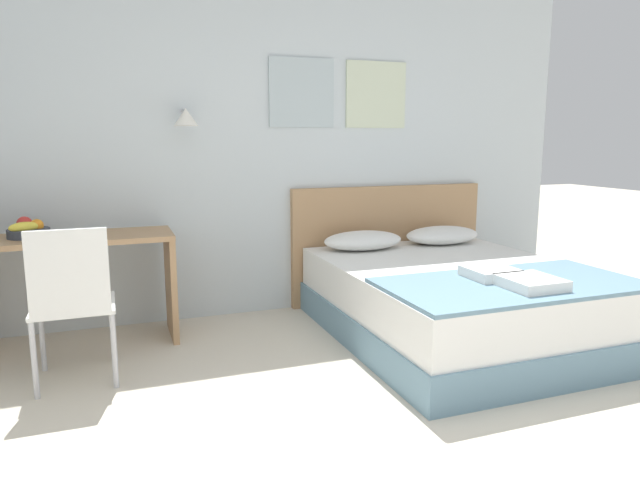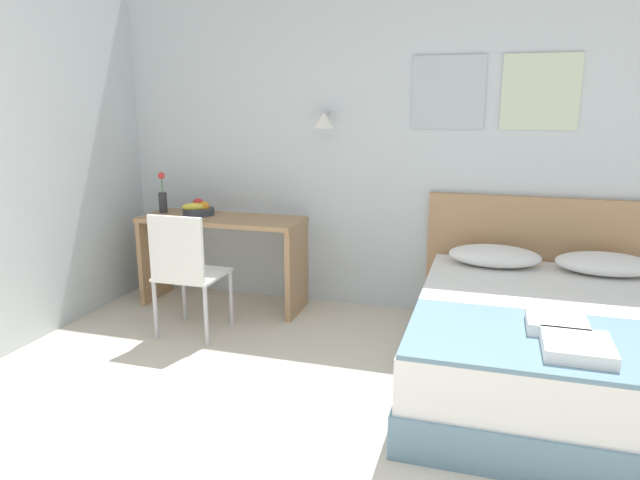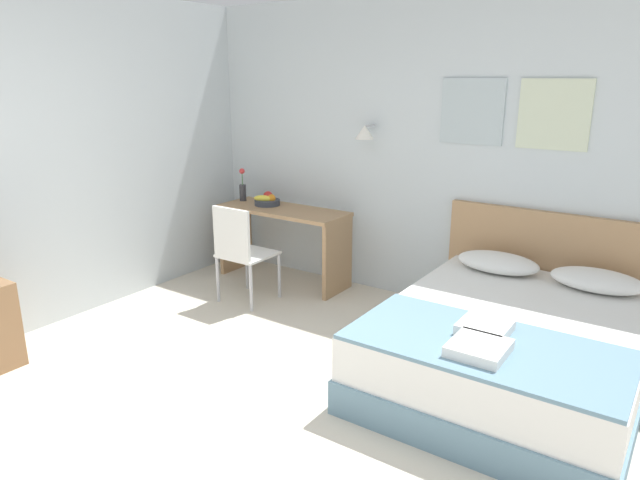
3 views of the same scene
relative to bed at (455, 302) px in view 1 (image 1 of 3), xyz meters
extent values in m
cube|color=silver|center=(-1.11, 1.08, 1.08)|extent=(5.39, 0.06, 2.65)
cube|color=#A8B7BC|center=(-0.76, 1.04, 1.45)|extent=(0.52, 0.02, 0.52)
cube|color=beige|center=(-0.13, 1.04, 1.45)|extent=(0.52, 0.02, 0.52)
cylinder|color=#B2B2B7|center=(-1.66, 0.97, 1.30)|extent=(0.02, 0.16, 0.02)
cone|color=white|center=(-1.66, 0.88, 1.25)|extent=(0.17, 0.17, 0.12)
cube|color=#66899E|center=(0.00, 0.00, -0.14)|extent=(1.59, 1.98, 0.22)
cube|color=white|center=(0.00, 0.00, 0.11)|extent=(1.55, 1.94, 0.28)
cube|color=#A87F56|center=(0.00, 1.02, 0.23)|extent=(1.71, 0.06, 0.97)
ellipsoid|color=white|center=(-0.36, 0.75, 0.33)|extent=(0.63, 0.38, 0.14)
ellipsoid|color=white|center=(0.36, 0.75, 0.33)|extent=(0.63, 0.38, 0.14)
cube|color=#66899E|center=(0.00, -0.57, 0.27)|extent=(1.54, 0.79, 0.02)
cube|color=white|center=(-0.05, -0.44, 0.31)|extent=(0.28, 0.28, 0.06)
cube|color=white|center=(0.01, -0.71, 0.31)|extent=(0.30, 0.32, 0.06)
cube|color=#A87F56|center=(-2.46, 0.72, 0.47)|extent=(1.31, 0.49, 0.03)
cube|color=#A87F56|center=(-1.82, 0.72, 0.10)|extent=(0.04, 0.45, 0.70)
cube|color=white|center=(-2.41, 0.14, 0.19)|extent=(0.43, 0.43, 0.02)
cube|color=white|center=(-2.41, -0.06, 0.42)|extent=(0.40, 0.03, 0.45)
cylinder|color=#B7B7BC|center=(-2.61, 0.33, -0.04)|extent=(0.03, 0.03, 0.42)
cylinder|color=#B7B7BC|center=(-2.21, 0.33, -0.04)|extent=(0.03, 0.03, 0.42)
cylinder|color=#B7B7BC|center=(-2.61, -0.06, -0.04)|extent=(0.03, 0.03, 0.42)
cylinder|color=#B7B7BC|center=(-2.21, -0.06, -0.04)|extent=(0.03, 0.03, 0.42)
cylinder|color=#333842|center=(-2.68, 0.75, 0.52)|extent=(0.25, 0.25, 0.05)
sphere|color=orange|center=(-2.63, 0.76, 0.56)|extent=(0.08, 0.08, 0.08)
sphere|color=red|center=(-2.70, 0.79, 0.57)|extent=(0.10, 0.10, 0.10)
ellipsoid|color=yellow|center=(-2.70, 0.70, 0.56)|extent=(0.19, 0.13, 0.07)
camera|label=1|loc=(-2.18, -3.22, 1.11)|focal=32.00mm
camera|label=2|loc=(-0.41, -3.33, 1.37)|focal=32.00mm
camera|label=3|loc=(0.88, -3.52, 1.74)|focal=32.00mm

